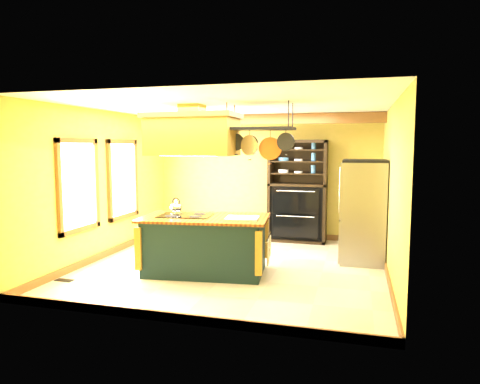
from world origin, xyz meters
The scene contains 15 objects.
floor centered at (0.00, 0.00, 0.00)m, with size 5.00×5.00×0.00m, color beige.
ceiling centered at (0.00, 0.00, 2.70)m, with size 5.00×5.00×0.00m, color white.
wall_back centered at (0.00, 2.50, 1.35)m, with size 5.00×0.02×2.70m, color gold.
wall_front centered at (0.00, -2.50, 1.35)m, with size 5.00×0.02×2.70m, color gold.
wall_left centered at (-2.50, 0.00, 1.35)m, with size 0.02×5.00×2.70m, color gold.
wall_right centered at (2.50, 0.00, 1.35)m, with size 0.02×5.00×2.70m, color gold.
ceiling_beam centered at (0.00, 1.70, 2.59)m, with size 5.00×0.15×0.20m, color brown.
window_near centered at (-2.47, -0.80, 1.40)m, with size 0.06×1.06×1.56m.
window_far centered at (-2.47, 0.60, 1.40)m, with size 0.06×1.06×1.56m.
kitchen_island centered at (-0.36, -0.51, 0.47)m, with size 2.13×1.34×1.11m.
range_hood centered at (-0.56, -0.51, 2.25)m, with size 1.47×0.83×0.80m.
pot_rack centered at (0.55, -0.51, 2.22)m, with size 1.09×0.52×0.86m.
refrigerator centered at (2.10, 0.88, 0.86)m, with size 0.77×0.91×1.77m.
hutch centered at (0.76, 2.26, 0.85)m, with size 1.23×0.56×2.18m.
floor_register centered at (-2.30, -1.48, 0.01)m, with size 0.28×0.12×0.01m, color black.
Camera 1 is at (1.98, -6.90, 2.04)m, focal length 32.00 mm.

